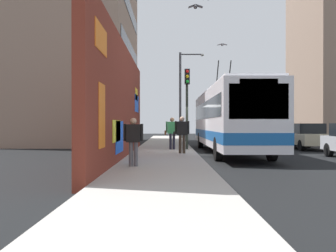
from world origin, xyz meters
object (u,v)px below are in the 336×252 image
(parked_car_red, at_px, (278,133))
(street_lamp, at_px, (183,91))
(pedestrian_at_curb, at_px, (182,132))
(parked_car_champagne, at_px, (305,136))
(city_bus, at_px, (228,118))
(traffic_light, at_px, (187,95))
(pedestrian_midblock, at_px, (172,130))
(parked_car_white, at_px, (260,132))
(pedestrian_near_wall, at_px, (133,138))

(parked_car_red, xyz_separation_m, street_lamp, (0.68, 7.24, 3.34))
(pedestrian_at_curb, bearing_deg, parked_car_champagne, -57.68)
(pedestrian_at_curb, bearing_deg, city_bus, -52.97)
(traffic_light, height_order, street_lamp, street_lamp)
(parked_car_red, distance_m, pedestrian_midblock, 11.17)
(street_lamp, bearing_deg, parked_car_champagne, -129.84)
(parked_car_red, bearing_deg, city_bus, 148.06)
(parked_car_red, height_order, parked_car_white, same)
(traffic_light, bearing_deg, pedestrian_near_wall, 164.53)
(city_bus, xyz_separation_m, parked_car_champagne, (2.98, -5.20, -1.03))
(pedestrian_near_wall, height_order, traffic_light, traffic_light)
(pedestrian_at_curb, bearing_deg, parked_car_red, -37.03)
(parked_car_champagne, xyz_separation_m, parked_car_white, (10.74, -0.00, 0.00))
(traffic_light, bearing_deg, parked_car_champagne, -73.35)
(parked_car_champagne, relative_size, traffic_light, 0.98)
(parked_car_champagne, relative_size, parked_car_white, 0.99)
(parked_car_red, height_order, traffic_light, traffic_light)
(pedestrian_at_curb, distance_m, pedestrian_near_wall, 5.48)
(parked_car_champagne, bearing_deg, street_lamp, 50.16)
(parked_car_champagne, distance_m, street_lamp, 10.00)
(pedestrian_near_wall, distance_m, traffic_light, 8.42)
(traffic_light, bearing_deg, parked_car_white, -29.59)
(pedestrian_at_curb, height_order, pedestrian_near_wall, pedestrian_at_curb)
(pedestrian_midblock, bearing_deg, city_bus, -104.08)
(parked_car_white, height_order, pedestrian_near_wall, pedestrian_near_wall)
(city_bus, distance_m, pedestrian_midblock, 3.15)
(city_bus, relative_size, pedestrian_midblock, 7.17)
(city_bus, xyz_separation_m, parked_car_red, (8.34, -5.20, -1.03))
(pedestrian_midblock, height_order, traffic_light, traffic_light)
(pedestrian_midblock, height_order, pedestrian_near_wall, pedestrian_midblock)
(parked_car_champagne, bearing_deg, parked_car_red, -0.00)
(pedestrian_at_curb, bearing_deg, traffic_light, -8.15)
(parked_car_red, distance_m, traffic_light, 10.79)
(parked_car_champagne, bearing_deg, pedestrian_near_wall, 136.58)
(parked_car_champagne, bearing_deg, city_bus, 119.83)
(parked_car_red, distance_m, parked_car_white, 5.38)
(traffic_light, xyz_separation_m, street_lamp, (8.23, -0.11, 1.05))
(parked_car_champagne, height_order, pedestrian_near_wall, pedestrian_near_wall)
(parked_car_red, xyz_separation_m, pedestrian_at_curb, (-10.25, 7.74, 0.35))
(city_bus, xyz_separation_m, parked_car_white, (13.73, -5.20, -1.03))
(parked_car_champagne, distance_m, pedestrian_midblock, 8.49)
(parked_car_champagne, xyz_separation_m, pedestrian_near_wall, (-10.07, 9.53, 0.24))
(city_bus, height_order, pedestrian_at_curb, city_bus)
(pedestrian_midblock, bearing_deg, street_lamp, -6.51)
(parked_car_champagne, distance_m, parked_car_white, 10.74)
(parked_car_white, relative_size, pedestrian_midblock, 2.50)
(pedestrian_near_wall, bearing_deg, traffic_light, -15.47)
(pedestrian_midblock, relative_size, traffic_light, 0.39)
(city_bus, relative_size, pedestrian_at_curb, 7.20)
(parked_car_red, bearing_deg, pedestrian_midblock, 132.87)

